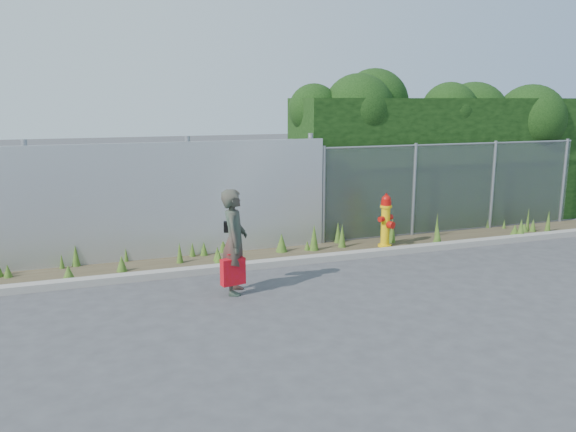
% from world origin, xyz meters
% --- Properties ---
extents(ground, '(80.00, 80.00, 0.00)m').
position_xyz_m(ground, '(0.00, 0.00, 0.00)').
color(ground, '#3E3E40').
rests_on(ground, ground).
extents(curb, '(16.00, 0.22, 0.12)m').
position_xyz_m(curb, '(0.00, 1.80, 0.06)').
color(curb, gray).
rests_on(curb, ground).
extents(weed_strip, '(16.00, 1.28, 0.54)m').
position_xyz_m(weed_strip, '(-0.99, 2.47, 0.13)').
color(weed_strip, '#433826').
rests_on(weed_strip, ground).
extents(corrugated_fence, '(8.50, 0.21, 2.30)m').
position_xyz_m(corrugated_fence, '(-3.25, 3.01, 1.10)').
color(corrugated_fence, '#B1B4B8').
rests_on(corrugated_fence, ground).
extents(chainlink_fence, '(6.50, 0.07, 2.05)m').
position_xyz_m(chainlink_fence, '(4.25, 3.00, 1.03)').
color(chainlink_fence, gray).
rests_on(chainlink_fence, ground).
extents(hedge, '(7.46, 2.12, 3.68)m').
position_xyz_m(hedge, '(4.53, 4.02, 1.97)').
color(hedge, black).
rests_on(hedge, ground).
extents(fire_hydrant, '(0.37, 0.33, 1.11)m').
position_xyz_m(fire_hydrant, '(2.13, 2.30, 0.54)').
color(fire_hydrant, yellow).
rests_on(fire_hydrant, ground).
extents(woman, '(0.57, 0.69, 1.64)m').
position_xyz_m(woman, '(-1.44, 0.66, 0.82)').
color(woman, '#0E5D46').
rests_on(woman, ground).
extents(red_tote_bag, '(0.37, 0.14, 0.49)m').
position_xyz_m(red_tote_bag, '(-1.51, 0.51, 0.39)').
color(red_tote_bag, red).
extents(black_shoulder_bag, '(0.23, 0.10, 0.17)m').
position_xyz_m(black_shoulder_bag, '(-1.43, 0.90, 1.00)').
color(black_shoulder_bag, black).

